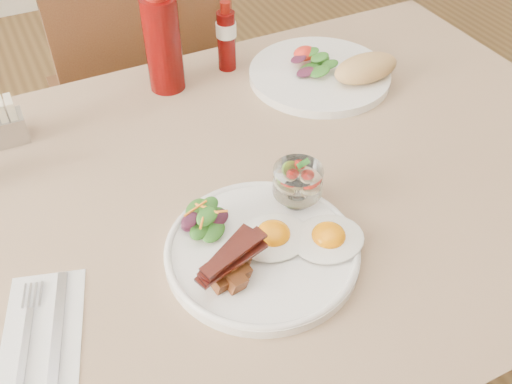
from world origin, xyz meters
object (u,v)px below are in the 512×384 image
(main_plate, at_px, (262,251))
(hot_sauce_bottle, at_px, (226,37))
(table, at_px, (252,221))
(chair_far, at_px, (144,97))
(ketchup_bottle, at_px, (163,43))
(second_plate, at_px, (330,72))
(fruit_cup, at_px, (298,181))

(main_plate, xyz_separation_m, hot_sauce_bottle, (0.17, 0.49, 0.06))
(table, height_order, chair_far, chair_far)
(table, height_order, ketchup_bottle, ketchup_bottle)
(main_plate, bearing_deg, table, 69.26)
(table, distance_m, second_plate, 0.37)
(chair_far, bearing_deg, second_plate, -58.10)
(table, relative_size, main_plate, 4.75)
(chair_far, xyz_separation_m, ketchup_bottle, (-0.02, -0.33, 0.32))
(chair_far, bearing_deg, main_plate, -93.84)
(table, distance_m, hot_sauce_bottle, 0.40)
(fruit_cup, relative_size, second_plate, 0.27)
(table, bearing_deg, ketchup_bottle, 93.99)
(table, relative_size, ketchup_bottle, 6.39)
(second_plate, xyz_separation_m, hot_sauce_bottle, (-0.17, 0.14, 0.05))
(main_plate, bearing_deg, chair_far, 86.16)
(second_plate, xyz_separation_m, ketchup_bottle, (-0.30, 0.12, 0.08))
(chair_far, distance_m, main_plate, 0.84)
(hot_sauce_bottle, bearing_deg, table, -107.94)
(chair_far, relative_size, hot_sauce_bottle, 6.40)
(chair_far, distance_m, fruit_cup, 0.80)
(chair_far, xyz_separation_m, main_plate, (-0.05, -0.81, 0.24))
(table, xyz_separation_m, fruit_cup, (0.04, -0.08, 0.15))
(main_plate, height_order, fruit_cup, fruit_cup)
(table, distance_m, main_plate, 0.18)
(chair_far, relative_size, main_plate, 3.32)
(chair_far, xyz_separation_m, fruit_cup, (0.04, -0.75, 0.29))
(ketchup_bottle, relative_size, hot_sauce_bottle, 1.43)
(table, relative_size, chair_far, 1.43)
(chair_far, distance_m, hot_sauce_bottle, 0.45)
(table, relative_size, fruit_cup, 17.39)
(second_plate, bearing_deg, fruit_cup, -129.58)
(table, bearing_deg, second_plate, 37.30)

